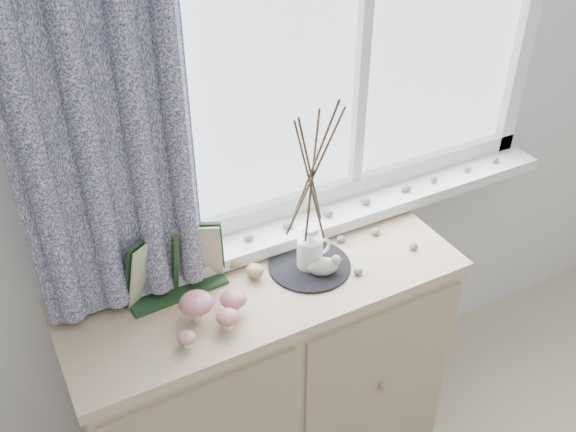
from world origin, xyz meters
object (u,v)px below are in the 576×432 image
object	(u,v)px
toadstool_cluster	(210,308)
sideboard	(268,380)
botanical_book	(177,266)
twig_pitcher	(312,171)

from	to	relation	value
toadstool_cluster	sideboard	bearing A→B (deg)	19.84
sideboard	botanical_book	world-z (taller)	botanical_book
sideboard	botanical_book	xyz separation A→B (m)	(-0.24, 0.06, 0.54)
botanical_book	toadstool_cluster	xyz separation A→B (m)	(0.04, -0.13, -0.07)
sideboard	toadstool_cluster	size ratio (longest dim) A/B	5.42
sideboard	twig_pitcher	size ratio (longest dim) A/B	2.05
botanical_book	twig_pitcher	world-z (taller)	twig_pitcher
sideboard	twig_pitcher	world-z (taller)	twig_pitcher
botanical_book	twig_pitcher	size ratio (longest dim) A/B	0.56
botanical_book	twig_pitcher	bearing A→B (deg)	-11.23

